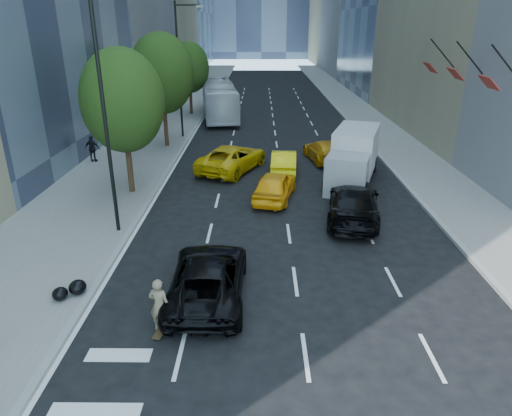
{
  "coord_description": "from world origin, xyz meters",
  "views": [
    {
      "loc": [
        -0.29,
        -14.19,
        8.57
      ],
      "look_at": [
        -0.44,
        3.03,
        1.6
      ],
      "focal_mm": 32.0,
      "sensor_mm": 36.0,
      "label": 1
    }
  ],
  "objects_px": {
    "skateboarder": "(160,309)",
    "black_sedan_lincoln": "(208,277)",
    "city_bus": "(219,100)",
    "black_sedan_mercedes": "(354,203)",
    "box_truck": "(353,156)"
  },
  "relations": [
    {
      "from": "skateboarder",
      "to": "black_sedan_mercedes",
      "type": "relative_size",
      "value": 0.3
    },
    {
      "from": "skateboarder",
      "to": "black_sedan_lincoln",
      "type": "relative_size",
      "value": 0.32
    },
    {
      "from": "black_sedan_lincoln",
      "to": "black_sedan_mercedes",
      "type": "xyz_separation_m",
      "value": [
        6.09,
        6.56,
        0.08
      ]
    },
    {
      "from": "skateboarder",
      "to": "black_sedan_mercedes",
      "type": "bearing_deg",
      "value": -119.24
    },
    {
      "from": "black_sedan_mercedes",
      "to": "city_bus",
      "type": "xyz_separation_m",
      "value": [
        -8.35,
        25.32,
        0.9
      ]
    },
    {
      "from": "skateboarder",
      "to": "black_sedan_lincoln",
      "type": "bearing_deg",
      "value": -109.79
    },
    {
      "from": "black_sedan_mercedes",
      "to": "city_bus",
      "type": "bearing_deg",
      "value": -60.99
    },
    {
      "from": "black_sedan_lincoln",
      "to": "black_sedan_mercedes",
      "type": "bearing_deg",
      "value": -132.7
    },
    {
      "from": "black_sedan_lincoln",
      "to": "city_bus",
      "type": "bearing_deg",
      "value": -85.78
    },
    {
      "from": "skateboarder",
      "to": "city_bus",
      "type": "height_order",
      "value": "city_bus"
    },
    {
      "from": "black_sedan_lincoln",
      "to": "skateboarder",
      "type": "bearing_deg",
      "value": 59.19
    },
    {
      "from": "black_sedan_lincoln",
      "to": "box_truck",
      "type": "distance_m",
      "value": 14.12
    },
    {
      "from": "black_sedan_lincoln",
      "to": "box_truck",
      "type": "relative_size",
      "value": 0.8
    },
    {
      "from": "skateboarder",
      "to": "box_truck",
      "type": "bearing_deg",
      "value": -109.12
    },
    {
      "from": "black_sedan_mercedes",
      "to": "box_truck",
      "type": "height_order",
      "value": "box_truck"
    }
  ]
}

